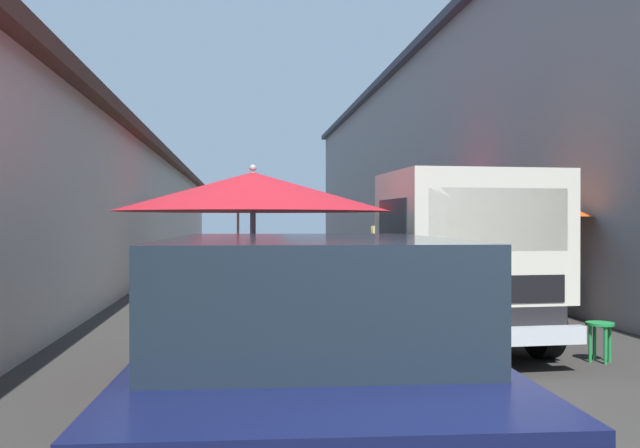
% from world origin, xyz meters
% --- Properties ---
extents(ground, '(90.00, 90.00, 0.00)m').
position_xyz_m(ground, '(13.50, 0.00, 0.00)').
color(ground, '#33302D').
extents(building_left_whitewash, '(49.80, 7.50, 3.68)m').
position_xyz_m(building_left_whitewash, '(15.75, 7.34, 1.85)').
color(building_left_whitewash, beige).
rests_on(building_left_whitewash, ground).
extents(building_right_concrete, '(49.80, 7.50, 6.88)m').
position_xyz_m(building_right_concrete, '(15.75, -7.34, 3.45)').
color(building_right_concrete, gray).
rests_on(building_right_concrete, ground).
extents(fruit_stall_far_right, '(2.25, 2.25, 2.14)m').
position_xyz_m(fruit_stall_far_right, '(8.41, -2.97, 1.60)').
color(fruit_stall_far_right, '#9E9EA3').
rests_on(fruit_stall_far_right, ground).
extents(fruit_stall_near_left, '(2.54, 2.54, 2.43)m').
position_xyz_m(fruit_stall_near_left, '(13.12, -2.87, 1.88)').
color(fruit_stall_near_left, '#9E9EA3').
rests_on(fruit_stall_near_left, ground).
extents(fruit_stall_mid_lane, '(2.75, 2.75, 2.10)m').
position_xyz_m(fruit_stall_mid_lane, '(4.76, 1.36, 1.63)').
color(fruit_stall_mid_lane, '#9E9EA3').
rests_on(fruit_stall_mid_lane, ground).
extents(fruit_stall_far_left, '(2.29, 2.29, 2.35)m').
position_xyz_m(fruit_stall_far_left, '(13.12, 1.57, 1.78)').
color(fruit_stall_far_left, '#9E9EA3').
rests_on(fruit_stall_far_left, ground).
extents(hatchback_car, '(3.97, 2.04, 1.45)m').
position_xyz_m(hatchback_car, '(1.96, 1.11, 0.74)').
color(hatchback_car, '#0F1438').
rests_on(hatchback_car, ground).
extents(delivery_truck, '(5.01, 2.18, 2.08)m').
position_xyz_m(delivery_truck, '(5.97, -0.99, 1.04)').
color(delivery_truck, black).
rests_on(delivery_truck, ground).
extents(vendor_by_crates, '(0.50, 0.48, 1.68)m').
position_xyz_m(vendor_by_crates, '(9.76, -1.01, 0.98)').
color(vendor_by_crates, '#232328').
rests_on(vendor_by_crates, ground).
extents(plastic_stool, '(0.30, 0.30, 0.43)m').
position_xyz_m(plastic_stool, '(5.03, -2.41, 0.33)').
color(plastic_stool, '#1E8C3F').
rests_on(plastic_stool, ground).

